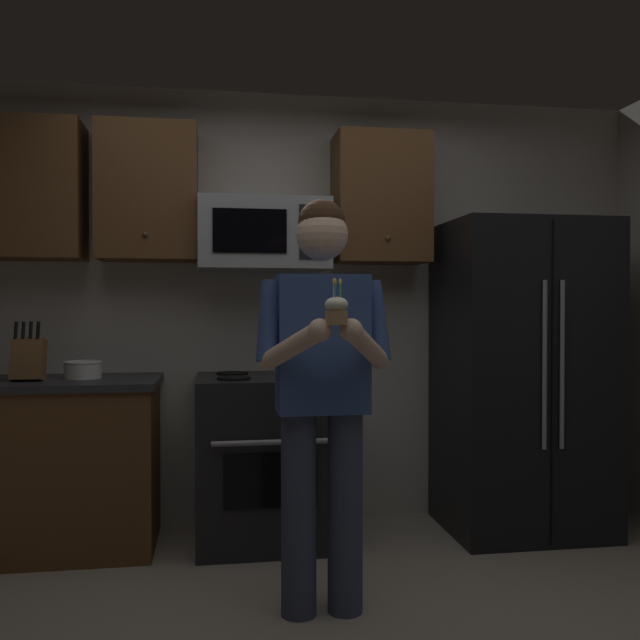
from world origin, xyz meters
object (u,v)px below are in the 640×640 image
knife_block (28,359)px  oven_range (266,458)px  microwave (264,235)px  person (322,380)px  cupcake (336,310)px  bowl_large_white (83,369)px  refrigerator (522,376)px

knife_block → oven_range: bearing=1.4°
knife_block → microwave: bearing=6.8°
microwave → person: (0.17, -1.08, -0.72)m
microwave → cupcake: 1.48m
knife_block → bowl_large_white: size_ratio=1.58×
oven_range → knife_block: (-1.25, -0.03, 0.57)m
knife_block → bowl_large_white: bearing=16.1°
microwave → knife_block: 1.43m
microwave → bowl_large_white: microwave is taller
refrigerator → oven_range: bearing=178.5°
person → cupcake: size_ratio=10.13×
knife_block → cupcake: bearing=-41.6°
person → refrigerator: bearing=34.6°
bowl_large_white → cupcake: 1.79m
refrigerator → knife_block: (-2.75, 0.01, 0.13)m
oven_range → knife_block: knife_block is taller
knife_block → cupcake: size_ratio=1.84×
knife_block → person: person is taller
oven_range → bowl_large_white: (-0.99, 0.05, 0.51)m
refrigerator → person: (-1.33, -0.92, 0.10)m
oven_range → bowl_large_white: size_ratio=4.60×
person → cupcake: 0.44m
refrigerator → knife_block: refrigerator is taller
refrigerator → microwave: bearing=174.0°
person → cupcake: (-0.00, -0.33, 0.30)m
bowl_large_white → person: 1.53m
oven_range → refrigerator: (1.50, -0.04, 0.44)m
person → knife_block: bearing=146.7°
oven_range → refrigerator: 1.56m
microwave → refrigerator: microwave is taller
microwave → refrigerator: bearing=-6.0°
knife_block → person: (1.42, -0.93, -0.04)m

